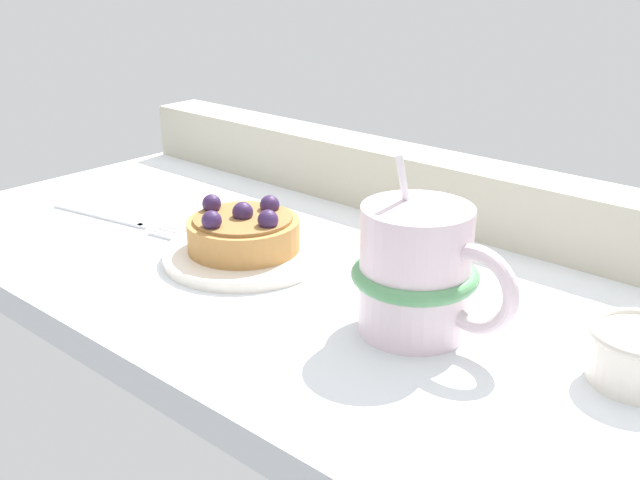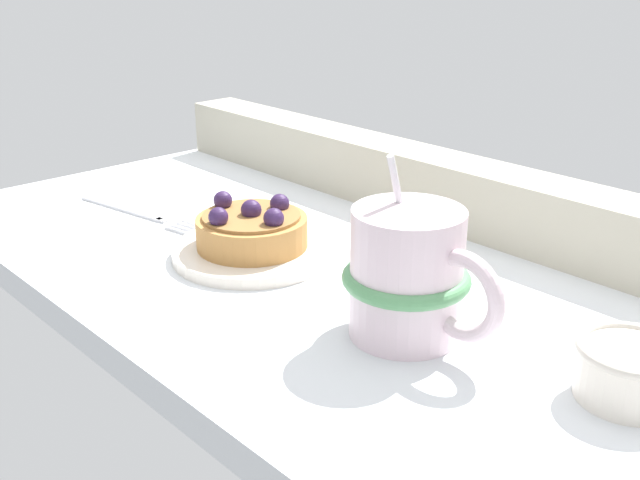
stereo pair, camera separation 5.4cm
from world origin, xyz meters
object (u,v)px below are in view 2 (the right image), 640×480
dessert_fork (140,213)px  sugar_bowl (627,371)px  coffee_mug (410,276)px  dessert_plate (253,252)px  raspberry_tart (252,229)px

dessert_fork → sugar_bowl: 48.98cm
coffee_mug → sugar_bowl: coffee_mug is taller
dessert_plate → dessert_fork: size_ratio=0.80×
coffee_mug → dessert_fork: bearing=-178.5°
dessert_fork → raspberry_tart: bearing=6.1°
raspberry_tart → sugar_bowl: 32.74cm
dessert_plate → raspberry_tart: size_ratio=1.45×
raspberry_tart → dessert_fork: (-16.13, -1.73, -2.30)cm
sugar_bowl → coffee_mug: bearing=-166.1°
coffee_mug → dessert_plate: bearing=177.4°
dessert_plate → coffee_mug: (18.53, -0.85, 4.09)cm
raspberry_tart → dessert_fork: size_ratio=0.55×
coffee_mug → dessert_fork: 34.93cm
sugar_bowl → raspberry_tart: bearing=-175.4°
dessert_plate → coffee_mug: 19.00cm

